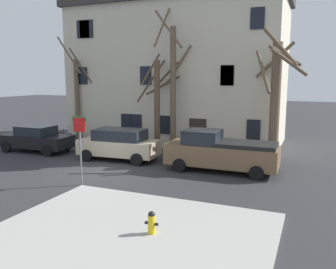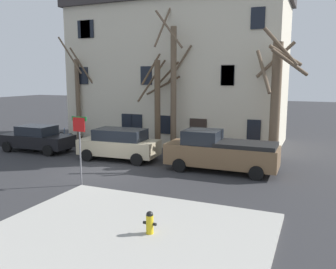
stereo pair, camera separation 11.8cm
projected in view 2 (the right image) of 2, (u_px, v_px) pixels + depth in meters
ground_plane at (102, 172)px, 17.70m from camera, size 120.00×120.00×0.00m
sidewalk_slab at (118, 242)px, 10.02m from camera, size 8.33×7.70×0.12m
building_main at (178, 65)px, 25.84m from camera, size 15.52×7.30×11.04m
tree_bare_near at (78, 94)px, 25.38m from camera, size 2.72×2.73×7.44m
tree_bare_mid at (158, 102)px, 21.77m from camera, size 2.62×1.72×6.16m
tree_bare_far at (173, 85)px, 21.68m from camera, size 1.96×1.96×9.07m
tree_bare_end at (276, 95)px, 19.12m from camera, size 2.90×2.92×7.23m
car_black_sedan at (37, 138)px, 22.45m from camera, size 4.75×2.19×1.65m
car_beige_wagon at (119, 144)px, 20.11m from camera, size 4.64×2.29×1.79m
pickup_truck_brown at (220, 152)px, 17.65m from camera, size 5.58×2.18×2.05m
fire_hydrant at (150, 222)px, 10.36m from camera, size 0.42×0.22×0.69m
street_sign_pole at (80, 138)px, 15.14m from camera, size 0.76×0.07×3.03m
bicycle_leaning at (66, 137)px, 25.67m from camera, size 1.72×0.41×1.03m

